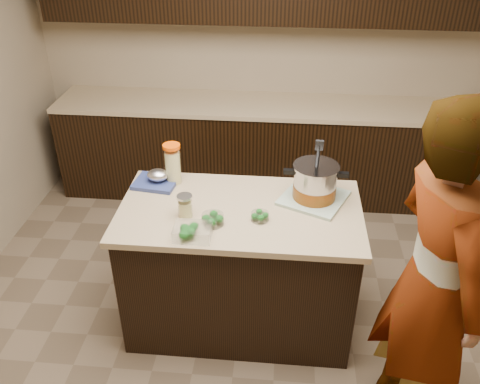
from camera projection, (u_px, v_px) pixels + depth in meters
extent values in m
plane|color=brown|center=(240.00, 317.00, 3.51)|extent=(4.00, 4.00, 0.00)
cube|color=tan|center=(261.00, 43.00, 4.50)|extent=(4.00, 0.04, 2.70)
cube|color=black|center=(257.00, 151.00, 4.73)|extent=(3.60, 0.60, 0.86)
cube|color=tan|center=(258.00, 105.00, 4.49)|extent=(3.60, 0.63, 0.04)
cube|color=black|center=(240.00, 269.00, 3.29)|extent=(1.40, 0.75, 0.86)
cube|color=tan|center=(240.00, 212.00, 3.05)|extent=(1.46, 0.81, 0.04)
cube|color=#568060|center=(314.00, 198.00, 3.13)|extent=(0.48, 0.48, 0.02)
cylinder|color=#B7B7BC|center=(315.00, 182.00, 3.07)|extent=(0.27, 0.27, 0.20)
cylinder|color=brown|center=(314.00, 191.00, 3.10)|extent=(0.27, 0.27, 0.08)
cylinder|color=#B7B7BC|center=(316.00, 167.00, 3.01)|extent=(0.29, 0.29, 0.01)
cube|color=black|center=(289.00, 172.00, 3.05)|extent=(0.07, 0.03, 0.03)
cube|color=black|center=(343.00, 175.00, 3.02)|extent=(0.07, 0.03, 0.03)
cylinder|color=black|center=(317.00, 160.00, 2.96)|extent=(0.02, 0.11, 0.25)
cylinder|color=#CEC67E|center=(173.00, 167.00, 3.25)|extent=(0.11, 0.11, 0.22)
cylinder|color=white|center=(173.00, 165.00, 3.25)|extent=(0.12, 0.12, 0.25)
cylinder|color=#E94D04|center=(171.00, 147.00, 3.18)|extent=(0.12, 0.12, 0.02)
cylinder|color=#CEC67E|center=(185.00, 209.00, 2.95)|extent=(0.10, 0.10, 0.10)
cylinder|color=white|center=(185.00, 207.00, 2.95)|extent=(0.11, 0.11, 0.13)
cylinder|color=silver|center=(184.00, 196.00, 2.91)|extent=(0.11, 0.11, 0.02)
cylinder|color=silver|center=(213.00, 219.00, 2.89)|extent=(0.16, 0.16, 0.06)
cylinder|color=silver|center=(260.00, 217.00, 2.93)|extent=(0.11, 0.11, 0.05)
cube|color=silver|center=(193.00, 232.00, 2.78)|extent=(0.21, 0.15, 0.07)
cube|color=navy|center=(156.00, 183.00, 3.28)|extent=(0.29, 0.25, 0.03)
ellipsoid|color=silver|center=(158.00, 176.00, 3.25)|extent=(0.14, 0.11, 0.07)
imported|color=gray|center=(433.00, 284.00, 2.40)|extent=(0.63, 0.79, 1.90)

